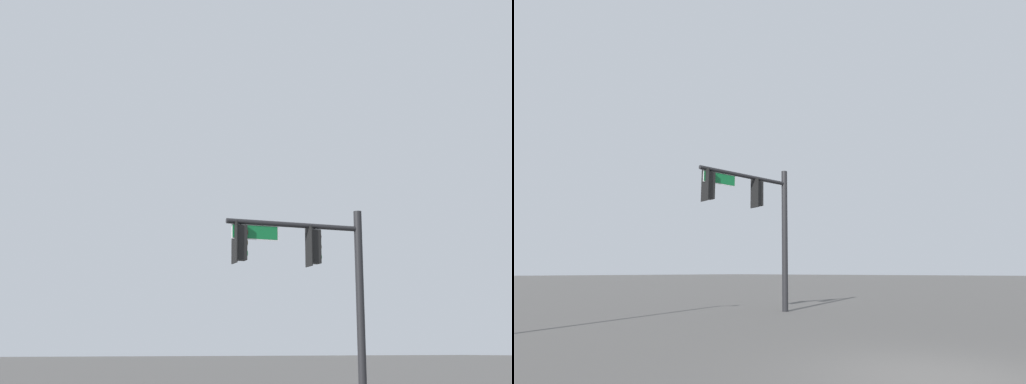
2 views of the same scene
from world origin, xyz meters
TOP-DOWN VIEW (x-y plane):
  - ground_plane at (0.00, 0.00)m, footprint 400.00×400.00m
  - signal_pole_near at (-5.91, -8.99)m, footprint 4.69×1.05m

SIDE VIEW (x-z plane):
  - ground_plane at x=0.00m, z-range 0.00..0.00m
  - signal_pole_near at x=-5.91m, z-range 1.09..7.45m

